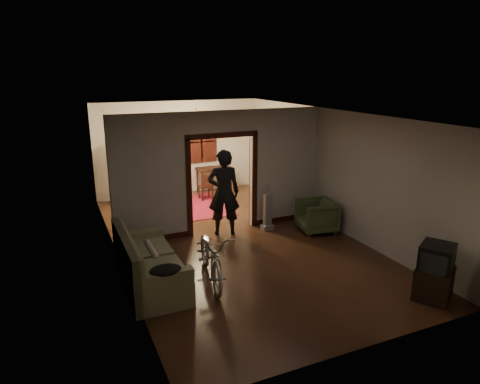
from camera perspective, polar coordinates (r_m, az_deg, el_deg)
floor at (r=9.59m, az=-0.73°, el=-6.46°), size 5.00×8.50×0.01m
ceiling at (r=8.91m, az=-0.79°, el=10.43°), size 5.00×8.50×0.01m
wall_back at (r=13.09m, az=-8.14°, el=5.84°), size 5.00×0.02×2.80m
wall_left at (r=8.52m, az=-16.41°, el=-0.07°), size 0.02×8.50×2.80m
wall_right at (r=10.37m, az=12.07°, el=3.01°), size 0.02×8.50×2.80m
partition_wall at (r=9.83m, az=-2.48°, el=2.65°), size 5.00×0.14×2.80m
door_casing at (r=9.90m, az=-2.46°, el=0.96°), size 1.74×0.20×2.32m
far_window at (r=13.23m, az=-5.18°, el=6.70°), size 0.98×0.06×1.28m
chandelier at (r=11.29m, az=-5.84°, el=9.21°), size 0.24×0.24×0.24m
light_switch at (r=10.22m, az=3.17°, el=2.29°), size 0.08×0.01×0.12m
sofa at (r=7.69m, az=-11.91°, el=-8.77°), size 0.96×2.11×0.97m
rolled_paper at (r=7.96m, az=-11.69°, el=-7.53°), size 0.10×0.82×0.10m
jacket at (r=6.81m, az=-9.91°, el=-10.21°), size 0.50×0.37×0.15m
bicycle at (r=7.71m, az=-3.88°, el=-8.41°), size 0.92×1.91×0.96m
armchair at (r=10.15m, az=10.16°, el=-3.16°), size 0.96×0.94×0.76m
tv_stand at (r=7.89m, az=24.39°, el=-10.99°), size 0.79×0.77×0.54m
crt_tv at (r=7.71m, az=24.76°, el=-8.06°), size 0.73×0.71×0.47m
vacuum at (r=10.12m, az=3.69°, el=-2.64°), size 0.31×0.28×0.87m
person at (r=9.66m, az=-2.18°, el=-0.09°), size 0.83×0.67×1.98m
oriental_rug at (r=11.94m, az=-6.14°, el=-1.95°), size 1.76×2.30×0.02m
locker at (r=12.54m, az=-13.22°, el=2.70°), size 0.98×0.72×1.75m
globe at (r=12.35m, az=-13.53°, el=7.51°), size 0.30×0.30×0.30m
desk at (r=13.20m, az=-3.45°, el=1.57°), size 1.07×0.63×0.78m
desk_chair at (r=12.49m, az=-4.62°, el=0.78°), size 0.36×0.36×0.81m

